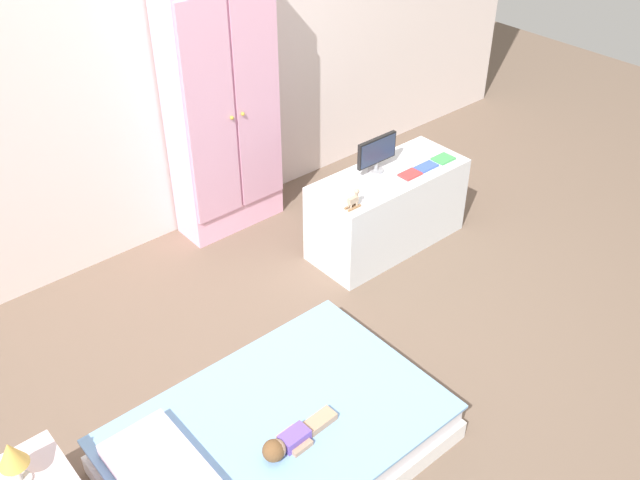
{
  "coord_description": "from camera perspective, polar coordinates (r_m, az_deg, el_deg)",
  "views": [
    {
      "loc": [
        -1.85,
        -2.06,
        2.71
      ],
      "look_at": [
        0.14,
        0.28,
        0.52
      ],
      "focal_mm": 39.81,
      "sensor_mm": 36.0,
      "label": 1
    }
  ],
  "objects": [
    {
      "name": "tv_monitor",
      "position": [
        4.33,
        4.6,
        7.06
      ],
      "size": [
        0.3,
        0.1,
        0.23
      ],
      "color": "#99999E",
      "rests_on": "tv_stand"
    },
    {
      "name": "wardrobe",
      "position": [
        4.47,
        -7.84,
        10.54
      ],
      "size": [
        0.68,
        0.31,
        1.69
      ],
      "color": "#EFADCC",
      "rests_on": "ground_plane"
    },
    {
      "name": "bed",
      "position": [
        3.34,
        -3.36,
        -15.67
      ],
      "size": [
        1.45,
        0.99,
        0.22
      ],
      "color": "white",
      "rests_on": "ground_plane"
    },
    {
      "name": "book_blue",
      "position": [
        4.46,
        8.52,
        5.84
      ],
      "size": [
        0.15,
        0.08,
        0.01
      ],
      "primitive_type": "cube",
      "color": "blue",
      "rests_on": "tv_stand"
    },
    {
      "name": "rocking_horse_toy",
      "position": [
        4.0,
        2.75,
        3.29
      ],
      "size": [
        0.1,
        0.04,
        0.12
      ],
      "color": "#8E6642",
      "rests_on": "tv_stand"
    },
    {
      "name": "doll",
      "position": [
        3.14,
        -2.69,
        -15.96
      ],
      "size": [
        0.39,
        0.14,
        0.1
      ],
      "color": "#6B4CB2",
      "rests_on": "bed"
    },
    {
      "name": "back_wall",
      "position": [
        4.3,
        -13.31,
        16.16
      ],
      "size": [
        6.4,
        0.05,
        2.7
      ],
      "primitive_type": "cube",
      "color": "silver",
      "rests_on": "ground_plane"
    },
    {
      "name": "book_red",
      "position": [
        4.37,
        7.25,
        5.25
      ],
      "size": [
        0.13,
        0.09,
        0.01
      ],
      "primitive_type": "cube",
      "color": "#CC3838",
      "rests_on": "tv_stand"
    },
    {
      "name": "tv_stand",
      "position": [
        4.51,
        5.43,
        2.48
      ],
      "size": [
        1.03,
        0.43,
        0.52
      ],
      "primitive_type": "cube",
      "color": "silver",
      "rests_on": "ground_plane"
    },
    {
      "name": "book_green",
      "position": [
        4.57,
        9.88,
        6.46
      ],
      "size": [
        0.13,
        0.1,
        0.01
      ],
      "primitive_type": "cube",
      "color": "#429E51",
      "rests_on": "tv_stand"
    },
    {
      "name": "ground_plane",
      "position": [
        3.88,
        1.09,
        -8.98
      ],
      "size": [
        10.0,
        10.0,
        0.02
      ],
      "primitive_type": "cube",
      "color": "brown"
    },
    {
      "name": "table_lamp",
      "position": [
        2.95,
        -23.55,
        -15.64
      ],
      "size": [
        0.11,
        0.11,
        0.22
      ],
      "color": "#B7B2AD",
      "rests_on": "nightstand"
    }
  ]
}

